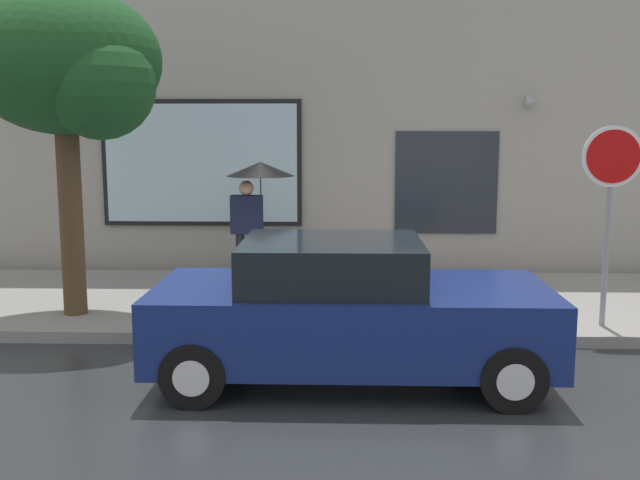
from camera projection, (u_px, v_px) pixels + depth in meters
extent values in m
plane|color=#282B2D|center=(344.00, 373.00, 7.99)|extent=(60.00, 60.00, 0.00)
cube|color=gray|center=(344.00, 302.00, 10.95)|extent=(20.00, 4.00, 0.15)
cube|color=#9E998E|center=(345.00, 80.00, 12.90)|extent=(20.00, 0.40, 7.00)
cube|color=black|center=(202.00, 163.00, 12.97)|extent=(3.55, 0.06, 2.24)
cube|color=silver|center=(201.00, 163.00, 12.94)|extent=(3.39, 0.03, 2.08)
cube|color=#262B33|center=(446.00, 183.00, 12.90)|extent=(1.80, 0.04, 1.80)
cone|color=#99999E|center=(532.00, 102.00, 12.51)|extent=(0.22, 0.24, 0.24)
cube|color=navy|center=(351.00, 320.00, 7.75)|extent=(4.14, 1.87, 0.76)
cube|color=black|center=(332.00, 263.00, 7.66)|extent=(1.86, 1.64, 0.48)
cylinder|color=black|center=(480.00, 329.00, 8.60)|extent=(0.64, 0.22, 0.64)
cylinder|color=silver|center=(480.00, 329.00, 8.60)|extent=(0.35, 0.24, 0.35)
cylinder|color=black|center=(513.00, 378.00, 6.90)|extent=(0.64, 0.22, 0.64)
cylinder|color=silver|center=(513.00, 378.00, 6.90)|extent=(0.35, 0.24, 0.35)
cylinder|color=black|center=(223.00, 327.00, 8.69)|extent=(0.64, 0.22, 0.64)
cylinder|color=silver|center=(223.00, 327.00, 8.69)|extent=(0.35, 0.24, 0.35)
cylinder|color=black|center=(193.00, 375.00, 7.00)|extent=(0.64, 0.22, 0.64)
cylinder|color=silver|center=(193.00, 375.00, 7.00)|extent=(0.35, 0.24, 0.35)
cylinder|color=yellow|center=(417.00, 288.00, 9.94)|extent=(0.22, 0.22, 0.71)
sphere|color=gold|center=(417.00, 262.00, 9.88)|extent=(0.23, 0.23, 0.23)
cylinder|color=gold|center=(418.00, 288.00, 9.77)|extent=(0.09, 0.12, 0.09)
cylinder|color=gold|center=(416.00, 283.00, 10.09)|extent=(0.09, 0.12, 0.09)
cylinder|color=yellow|center=(416.00, 311.00, 9.98)|extent=(0.30, 0.30, 0.06)
cylinder|color=black|center=(240.00, 260.00, 11.63)|extent=(0.14, 0.14, 0.86)
cylinder|color=black|center=(254.00, 260.00, 11.62)|extent=(0.14, 0.14, 0.86)
cube|color=#191E38|center=(247.00, 214.00, 11.51)|extent=(0.50, 0.22, 0.61)
sphere|color=tan|center=(246.00, 188.00, 11.45)|extent=(0.23, 0.23, 0.23)
cylinder|color=#4C4C51|center=(261.00, 199.00, 11.47)|extent=(0.02, 0.02, 0.90)
cone|color=black|center=(260.00, 169.00, 11.40)|extent=(1.07, 1.07, 0.22)
cylinder|color=#4C3823|center=(71.00, 216.00, 9.79)|extent=(0.31, 0.31, 2.67)
ellipsoid|color=#19471E|center=(63.00, 61.00, 9.48)|extent=(2.55, 2.17, 1.91)
sphere|color=#19471E|center=(100.00, 84.00, 9.20)|extent=(1.40, 1.40, 1.40)
cylinder|color=gray|center=(607.00, 229.00, 9.19)|extent=(0.07, 0.07, 2.51)
cylinder|color=white|center=(613.00, 156.00, 9.01)|extent=(0.76, 0.02, 0.76)
cylinder|color=red|center=(613.00, 156.00, 9.00)|extent=(0.66, 0.02, 0.66)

